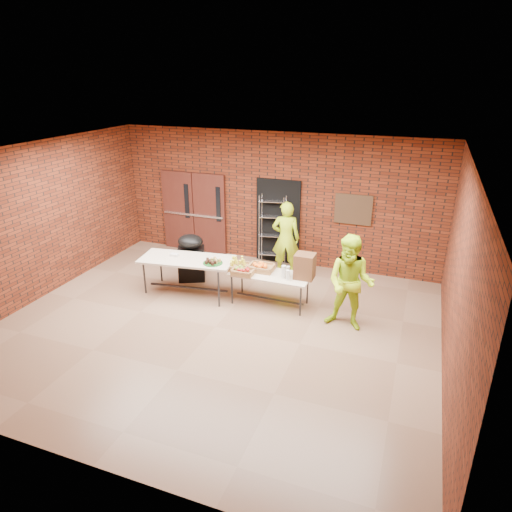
# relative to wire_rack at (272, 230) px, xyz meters

# --- Properties ---
(room) EXTENTS (8.08, 7.08, 3.28)m
(room) POSITION_rel_wire_rack_xyz_m (-0.00, -3.32, 0.73)
(room) COLOR brown
(room) RESTS_ON ground
(double_doors) EXTENTS (1.78, 0.12, 2.10)m
(double_doors) POSITION_rel_wire_rack_xyz_m (-2.20, 0.12, 0.19)
(double_doors) COLOR #431B13
(double_doors) RESTS_ON room
(dark_doorway) EXTENTS (1.10, 0.06, 2.10)m
(dark_doorway) POSITION_rel_wire_rack_xyz_m (0.10, 0.14, 0.18)
(dark_doorway) COLOR black
(dark_doorway) RESTS_ON room
(bronze_plaque) EXTENTS (0.85, 0.04, 0.70)m
(bronze_plaque) POSITION_rel_wire_rack_xyz_m (1.90, 0.13, 0.68)
(bronze_plaque) COLOR #3F2919
(bronze_plaque) RESTS_ON room
(wire_rack) EXTENTS (0.67, 0.33, 1.74)m
(wire_rack) POSITION_rel_wire_rack_xyz_m (0.00, 0.00, 0.00)
(wire_rack) COLOR silver
(wire_rack) RESTS_ON room
(table_left) EXTENTS (2.07, 1.08, 0.81)m
(table_left) POSITION_rel_wire_rack_xyz_m (-1.15, -2.23, -0.13)
(table_left) COLOR #C3AF95
(table_left) RESTS_ON room
(table_right) EXTENTS (1.64, 0.69, 0.67)m
(table_right) POSITION_rel_wire_rack_xyz_m (0.65, -2.08, -0.25)
(table_right) COLOR #C3AF95
(table_right) RESTS_ON room
(basket_bananas) EXTENTS (0.49, 0.38, 0.15)m
(basket_bananas) POSITION_rel_wire_rack_xyz_m (-0.05, -2.09, -0.13)
(basket_bananas) COLOR olive
(basket_bananas) RESTS_ON table_right
(basket_oranges) EXTENTS (0.50, 0.39, 0.16)m
(basket_oranges) POSITION_rel_wire_rack_xyz_m (0.43, -1.97, -0.13)
(basket_oranges) COLOR olive
(basket_oranges) RESTS_ON table_right
(basket_apples) EXTENTS (0.44, 0.34, 0.14)m
(basket_apples) POSITION_rel_wire_rack_xyz_m (0.14, -2.26, -0.14)
(basket_apples) COLOR olive
(basket_apples) RESTS_ON table_right
(muffin_tray) EXTENTS (0.41, 0.41, 0.10)m
(muffin_tray) POSITION_rel_wire_rack_xyz_m (-0.52, -2.28, -0.01)
(muffin_tray) COLOR #134918
(muffin_tray) RESTS_ON table_left
(napkin_box) EXTENTS (0.17, 0.11, 0.06)m
(napkin_box) POSITION_rel_wire_rack_xyz_m (-1.46, -2.21, -0.03)
(napkin_box) COLOR silver
(napkin_box) RESTS_ON table_left
(coffee_dispenser) EXTENTS (0.38, 0.34, 0.50)m
(coffee_dispenser) POSITION_rel_wire_rack_xyz_m (1.35, -2.01, 0.06)
(coffee_dispenser) COLOR brown
(coffee_dispenser) RESTS_ON table_right
(cup_stack_front) EXTENTS (0.09, 0.09, 0.26)m
(cup_stack_front) POSITION_rel_wire_rack_xyz_m (0.97, -2.17, -0.06)
(cup_stack_front) COLOR silver
(cup_stack_front) RESTS_ON table_right
(cup_stack_mid) EXTENTS (0.07, 0.07, 0.21)m
(cup_stack_mid) POSITION_rel_wire_rack_xyz_m (1.07, -2.23, -0.09)
(cup_stack_mid) COLOR silver
(cup_stack_mid) RESTS_ON table_right
(cup_stack_back) EXTENTS (0.07, 0.07, 0.22)m
(cup_stack_back) POSITION_rel_wire_rack_xyz_m (1.03, -2.07, -0.09)
(cup_stack_back) COLOR silver
(cup_stack_back) RESTS_ON table_right
(covered_grill) EXTENTS (0.74, 0.70, 1.08)m
(covered_grill) POSITION_rel_wire_rack_xyz_m (-1.43, -1.55, -0.33)
(covered_grill) COLOR black
(covered_grill) RESTS_ON room
(volunteer_woman) EXTENTS (0.72, 0.55, 1.76)m
(volunteer_woman) POSITION_rel_wire_rack_xyz_m (0.50, -0.51, 0.01)
(volunteer_woman) COLOR #B4E219
(volunteer_woman) RESTS_ON room
(volunteer_man) EXTENTS (0.94, 0.77, 1.82)m
(volunteer_man) POSITION_rel_wire_rack_xyz_m (2.32, -2.45, 0.04)
(volunteer_man) COLOR #B4E219
(volunteer_man) RESTS_ON room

